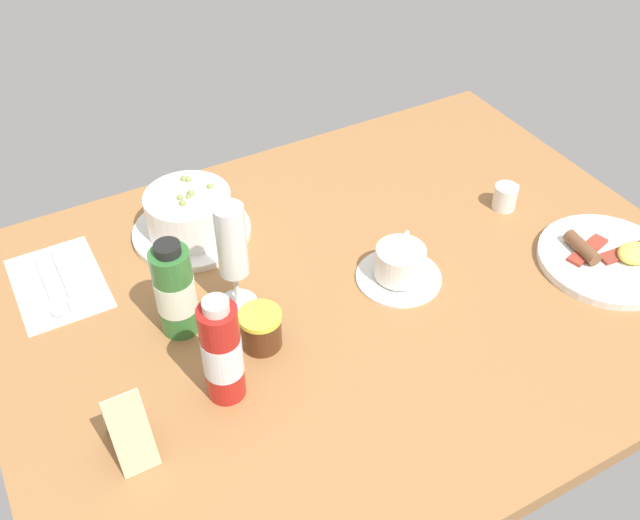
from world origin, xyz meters
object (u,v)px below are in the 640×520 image
breakfast_plate (608,258)px  creamer_jug (506,197)px  sauce_bottle_red (222,352)px  porridge_bowl (190,215)px  coffee_cup (400,265)px  jam_jar (261,329)px  sauce_bottle_green (175,291)px  cutlery_setting (59,284)px  menu_card (126,423)px  wine_glass (232,247)px

breakfast_plate → creamer_jug: bearing=-75.5°
creamer_jug → sauce_bottle_red: (59.68, 14.18, 5.70)cm
porridge_bowl → coffee_cup: 36.15cm
jam_jar → sauce_bottle_green: (9.06, -8.68, 4.41)cm
sauce_bottle_red → sauce_bottle_green: 14.38cm
porridge_bowl → sauce_bottle_green: bearing=64.6°
porridge_bowl → breakfast_plate: 69.20cm
porridge_bowl → jam_jar: 28.25cm
cutlery_setting → jam_jar: (-22.93, 26.48, 2.78)cm
menu_card → creamer_jug: bearing=-167.3°
porridge_bowl → cutlery_setting: (23.14, 1.75, -3.90)cm
cutlery_setting → menu_card: size_ratio=1.83×
coffee_cup → wine_glass: bearing=-16.0°
cutlery_setting → coffee_cup: (-48.02, 24.43, 2.46)cm
porridge_bowl → cutlery_setting: 23.53cm
wine_glass → breakfast_plate: 61.15cm
wine_glass → sauce_bottle_green: size_ratio=1.15×
jam_jar → sauce_bottle_red: (7.87, 5.64, 5.00)cm
cutlery_setting → sauce_bottle_green: bearing=127.9°
coffee_cup → breakfast_plate: 34.56cm
coffee_cup → menu_card: menu_card is taller
sauce_bottle_red → sauce_bottle_green: size_ratio=1.07×
creamer_jug → sauce_bottle_green: bearing=-0.1°
coffee_cup → sauce_bottle_red: 34.27cm
cutlery_setting → creamer_jug: size_ratio=3.76×
porridge_bowl → wine_glass: (-0.06, 19.08, 7.34)cm
creamer_jug → jam_jar: jam_jar is taller
coffee_cup → breakfast_plate: bearing=157.3°
sauce_bottle_red → sauce_bottle_green: sauce_bottle_red is taller
coffee_cup → porridge_bowl: bearing=-46.5°
porridge_bowl → menu_card: size_ratio=1.92×
sauce_bottle_red → menu_card: size_ratio=1.65×
jam_jar → menu_card: size_ratio=0.60×
cutlery_setting → coffee_cup: coffee_cup is taller
sauce_bottle_red → breakfast_plate: sauce_bottle_red is taller
porridge_bowl → creamer_jug: (-51.60, 19.69, -1.82)cm
coffee_cup → sauce_bottle_green: bearing=-11.0°
sauce_bottle_red → menu_card: bearing=9.8°
wine_glass → breakfast_plate: (-56.66, 20.43, -10.54)cm
creamer_jug → porridge_bowl: bearing=-20.9°
wine_glass → sauce_bottle_red: 17.24cm
porridge_bowl → wine_glass: 20.44cm
sauce_bottle_red → menu_card: 14.44cm
jam_jar → sauce_bottle_green: bearing=-43.8°
coffee_cup → creamer_jug: size_ratio=2.70×
porridge_bowl → wine_glass: wine_glass is taller
cutlery_setting → sauce_bottle_red: 36.32cm
jam_jar → sauce_bottle_green: 13.30cm
coffee_cup → sauce_bottle_red: bearing=13.1°
creamer_jug → coffee_cup: bearing=13.7°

